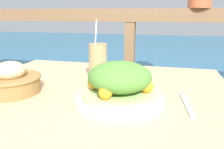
{
  "coord_description": "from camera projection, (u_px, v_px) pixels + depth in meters",
  "views": [
    {
      "loc": [
        0.26,
        -0.66,
        1.02
      ],
      "look_at": [
        0.07,
        0.07,
        0.81
      ],
      "focal_mm": 35.0,
      "sensor_mm": 36.0,
      "label": 1
    }
  ],
  "objects": [
    {
      "name": "patio_table",
      "position": [
        87.0,
        121.0,
        0.78
      ],
      "size": [
        1.01,
        0.97,
        0.75
      ],
      "color": "tan",
      "rests_on": "ground_plane"
    },
    {
      "name": "drink_glass",
      "position": [
        98.0,
        62.0,
        0.91
      ],
      "size": [
        0.08,
        0.08,
        0.25
      ],
      "color": "tan",
      "rests_on": "patio_table"
    },
    {
      "name": "sea_backdrop",
      "position": [
        151.0,
        57.0,
        4.08
      ],
      "size": [
        12.0,
        4.0,
        0.47
      ],
      "color": "teal",
      "rests_on": "ground_plane"
    },
    {
      "name": "knife",
      "position": [
        187.0,
        104.0,
        0.67
      ],
      "size": [
        0.03,
        0.18,
        0.0
      ],
      "color": "silver",
      "rests_on": "patio_table"
    },
    {
      "name": "salad_plate",
      "position": [
        120.0,
        85.0,
        0.68
      ],
      "size": [
        0.28,
        0.28,
        0.13
      ],
      "color": "silver",
      "rests_on": "patio_table"
    },
    {
      "name": "bread_basket",
      "position": [
        11.0,
        81.0,
        0.77
      ],
      "size": [
        0.21,
        0.21,
        0.11
      ],
      "color": "olive",
      "rests_on": "patio_table"
    },
    {
      "name": "railing_fence",
      "position": [
        130.0,
        46.0,
        1.59
      ],
      "size": [
        2.8,
        0.08,
        1.06
      ],
      "color": "brown",
      "rests_on": "ground_plane"
    }
  ]
}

